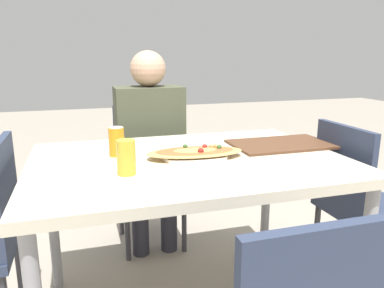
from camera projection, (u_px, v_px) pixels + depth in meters
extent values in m
cube|color=beige|center=(189.00, 163.00, 1.58)|extent=(1.30, 0.92, 0.04)
cylinder|color=#99999E|center=(364.00, 271.00, 1.46)|extent=(0.05, 0.05, 0.71)
cylinder|color=#99999E|center=(53.00, 223.00, 1.87)|extent=(0.05, 0.05, 0.71)
cylinder|color=#99999E|center=(266.00, 197.00, 2.21)|extent=(0.05, 0.05, 0.71)
cube|color=#2D3851|center=(150.00, 178.00, 2.30)|extent=(0.40, 0.40, 0.04)
cube|color=#2D3851|center=(144.00, 136.00, 2.42)|extent=(0.38, 0.03, 0.41)
cylinder|color=#38383D|center=(184.00, 220.00, 2.25)|extent=(0.03, 0.03, 0.41)
cylinder|color=#38383D|center=(127.00, 227.00, 2.15)|extent=(0.03, 0.03, 0.41)
cylinder|color=#38383D|center=(171.00, 199.00, 2.56)|extent=(0.03, 0.03, 0.41)
cylinder|color=#38383D|center=(121.00, 205.00, 2.47)|extent=(0.03, 0.03, 0.41)
cube|color=#2D3851|center=(6.00, 192.00, 1.45)|extent=(0.03, 0.38, 0.41)
cylinder|color=#38383D|center=(20.00, 273.00, 1.71)|extent=(0.03, 0.03, 0.41)
cube|color=#2D3851|center=(370.00, 209.00, 1.84)|extent=(0.40, 0.40, 0.04)
cube|color=#2D3851|center=(342.00, 169.00, 1.74)|extent=(0.03, 0.38, 0.41)
cylinder|color=#38383D|center=(368.00, 232.00, 2.10)|extent=(0.03, 0.03, 0.41)
cylinder|color=#38383D|center=(316.00, 240.00, 2.01)|extent=(0.03, 0.03, 0.41)
cylinder|color=#38383D|center=(361.00, 275.00, 1.69)|extent=(0.03, 0.03, 0.41)
cylinder|color=#2D2D38|center=(169.00, 215.00, 2.27)|extent=(0.10, 0.10, 0.45)
cylinder|color=#2D2D38|center=(140.00, 219.00, 2.22)|extent=(0.10, 0.10, 0.45)
cube|color=#474C38|center=(150.00, 133.00, 2.21)|extent=(0.39, 0.22, 0.54)
sphere|color=tan|center=(148.00, 69.00, 2.12)|extent=(0.20, 0.20, 0.20)
cylinder|color=white|center=(195.00, 156.00, 1.58)|extent=(0.28, 0.28, 0.01)
ellipsoid|color=tan|center=(195.00, 152.00, 1.58)|extent=(0.42, 0.22, 0.02)
ellipsoid|color=#D16033|center=(195.00, 151.00, 1.57)|extent=(0.35, 0.18, 0.01)
sphere|color=maroon|center=(201.00, 151.00, 1.54)|extent=(0.03, 0.03, 0.03)
sphere|color=#335928|center=(185.00, 147.00, 1.62)|extent=(0.02, 0.02, 0.02)
sphere|color=#335928|center=(220.00, 148.00, 1.60)|extent=(0.02, 0.02, 0.02)
sphere|color=maroon|center=(205.00, 147.00, 1.62)|extent=(0.02, 0.02, 0.02)
sphere|color=beige|center=(212.00, 145.00, 1.63)|extent=(0.02, 0.02, 0.02)
sphere|color=beige|center=(218.00, 146.00, 1.62)|extent=(0.03, 0.03, 0.03)
cylinder|color=orange|center=(117.00, 142.00, 1.60)|extent=(0.07, 0.07, 0.12)
cylinder|color=silver|center=(116.00, 127.00, 1.58)|extent=(0.06, 0.06, 0.00)
cylinder|color=gold|center=(126.00, 157.00, 1.35)|extent=(0.07, 0.07, 0.13)
cube|color=brown|center=(281.00, 144.00, 1.79)|extent=(0.47, 0.29, 0.01)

